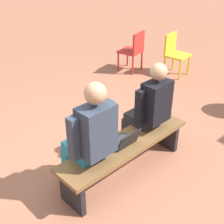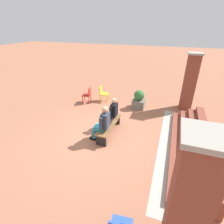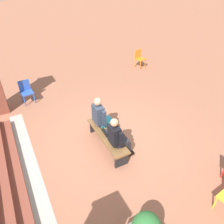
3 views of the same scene
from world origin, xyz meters
The scene contains 8 objects.
ground_plane centered at (0.00, 0.00, 0.00)m, with size 60.00×60.00×0.00m, color #9E6047.
concrete_strip centered at (-0.17, 2.34, 0.00)m, with size 5.68×0.40×0.01m, color #A8A399.
bench centered at (-0.17, 0.21, 0.35)m, with size 1.80×0.44×0.45m.
person_student centered at (-0.65, 0.15, 0.71)m, with size 0.53×0.67×1.32m.
person_adult centered at (0.30, 0.14, 0.74)m, with size 0.57×0.72×1.39m.
laptop centered at (-0.13, 0.23, 0.50)m, with size 0.32×0.29×0.21m.
plastic_chair_near_bench_right centered at (4.16, -3.75, 0.48)m, with size 0.50×0.50×0.84m.
plastic_chair_far_left centered at (3.40, 1.76, 0.48)m, with size 0.46×0.46×0.84m.
Camera 3 is at (-4.28, 2.24, 4.45)m, focal length 35.00 mm.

